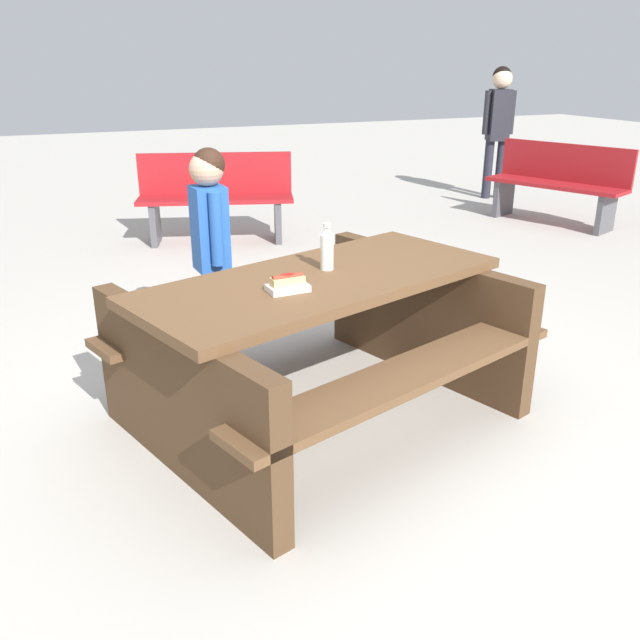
% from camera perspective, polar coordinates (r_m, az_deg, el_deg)
% --- Properties ---
extents(ground_plane, '(30.00, 30.00, 0.00)m').
position_cam_1_polar(ground_plane, '(3.49, 0.00, -8.06)').
color(ground_plane, '#B7B2A8').
rests_on(ground_plane, ground).
extents(picnic_table, '(2.14, 1.88, 0.75)m').
position_cam_1_polar(picnic_table, '(3.29, 0.00, -1.30)').
color(picnic_table, brown).
rests_on(picnic_table, ground).
extents(soda_bottle, '(0.06, 0.06, 0.23)m').
position_cam_1_polar(soda_bottle, '(3.26, 0.60, 6.12)').
color(soda_bottle, silver).
rests_on(soda_bottle, picnic_table).
extents(hotdog_tray, '(0.18, 0.12, 0.08)m').
position_cam_1_polar(hotdog_tray, '(2.97, -2.77, 3.03)').
color(hotdog_tray, white).
rests_on(hotdog_tray, picnic_table).
extents(child_in_coat, '(0.20, 0.31, 1.26)m').
position_cam_1_polar(child_in_coat, '(3.88, -9.31, 7.61)').
color(child_in_coat, '#3F334C').
rests_on(child_in_coat, ground).
extents(park_bench_near, '(1.55, 0.83, 0.85)m').
position_cam_1_polar(park_bench_near, '(6.77, -8.84, 10.40)').
color(park_bench_near, maroon).
rests_on(park_bench_near, ground).
extents(park_bench_mid, '(0.92, 1.54, 0.85)m').
position_cam_1_polar(park_bench_mid, '(7.89, 19.57, 10.99)').
color(park_bench_mid, maroon).
rests_on(park_bench_mid, ground).
extents(bystander_adult, '(0.38, 0.29, 1.62)m').
position_cam_1_polar(bystander_adult, '(9.08, 14.97, 16.45)').
color(bystander_adult, '#262633').
rests_on(bystander_adult, ground).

